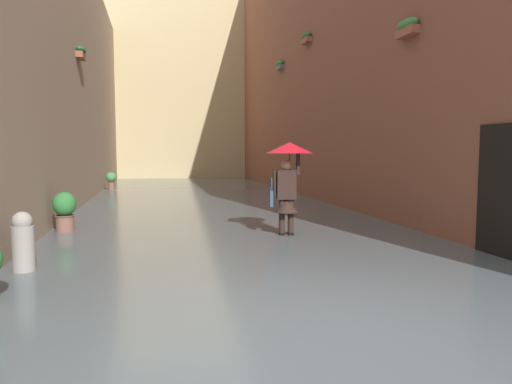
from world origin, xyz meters
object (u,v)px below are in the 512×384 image
object	(u,v)px
person_wading	(288,171)
potted_plant_mid_right	(111,180)
potted_plant_far_right	(65,211)
mooring_bollard	(23,244)

from	to	relation	value
person_wading	potted_plant_mid_right	size ratio (longest dim) A/B	2.46
potted_plant_far_right	potted_plant_mid_right	size ratio (longest dim) A/B	1.11
potted_plant_far_right	potted_plant_mid_right	distance (m)	10.66
person_wading	potted_plant_far_right	world-z (taller)	person_wading
potted_plant_far_right	mooring_bollard	distance (m)	3.34
potted_plant_far_right	potted_plant_mid_right	bearing A→B (deg)	-90.09
person_wading	potted_plant_far_right	distance (m)	4.77
potted_plant_mid_right	person_wading	bearing A→B (deg)	110.44
person_wading	mooring_bollard	bearing A→B (deg)	24.10
person_wading	potted_plant_mid_right	bearing A→B (deg)	-69.56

